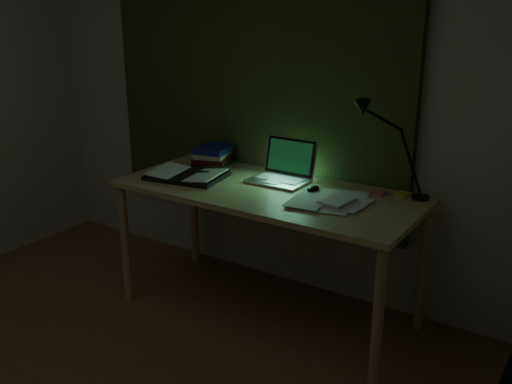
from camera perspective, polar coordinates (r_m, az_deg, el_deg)
wall_back at (r=3.77m, az=-0.16°, el=9.63°), size 3.50×0.00×2.50m
wall_right at (r=1.29m, az=16.26°, el=-8.82°), size 0.00×4.00×2.50m
curtain at (r=3.71m, az=-0.51°, el=12.60°), size 2.20×0.06×2.00m
desk at (r=3.43m, az=1.11°, el=-6.10°), size 1.76×0.77×0.81m
laptop at (r=3.37m, az=2.22°, el=2.97°), size 0.35×0.39×0.25m
open_textbook at (r=3.52m, az=-6.94°, el=1.72°), size 0.50×0.40×0.04m
book_stack at (r=3.77m, az=-4.29°, el=3.70°), size 0.25×0.29×0.13m
loose_papers at (r=3.11m, az=7.50°, el=-0.73°), size 0.37×0.38×0.02m
mouse at (r=3.24m, az=5.72°, el=0.32°), size 0.06×0.10×0.04m
sticky_yellow at (r=3.27m, az=14.45°, el=-0.21°), size 0.09×0.09×0.02m
sticky_pink at (r=3.27m, az=12.15°, el=-0.07°), size 0.09×0.09×0.02m
desk_lamp at (r=3.17m, az=16.52°, el=3.81°), size 0.37×0.30×0.52m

